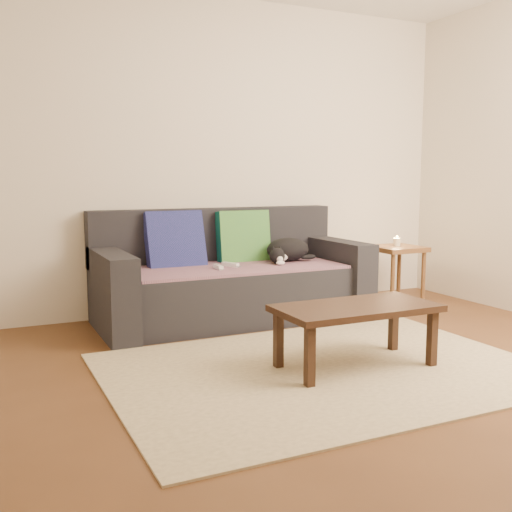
# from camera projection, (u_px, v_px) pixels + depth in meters

# --- Properties ---
(ground) EXTENTS (4.50, 4.50, 0.00)m
(ground) POSITION_uv_depth(u_px,v_px,m) (338.00, 378.00, 3.38)
(ground) COLOR brown
(ground) RESTS_ON ground
(back_wall) EXTENTS (4.50, 0.04, 2.60)m
(back_wall) POSITION_uv_depth(u_px,v_px,m) (210.00, 156.00, 5.01)
(back_wall) COLOR beige
(back_wall) RESTS_ON ground
(sofa) EXTENTS (2.10, 0.94, 0.87)m
(sofa) POSITION_uv_depth(u_px,v_px,m) (230.00, 281.00, 4.75)
(sofa) COLOR #232328
(sofa) RESTS_ON ground
(throw_blanket) EXTENTS (1.66, 0.74, 0.02)m
(throw_blanket) POSITION_uv_depth(u_px,v_px,m) (235.00, 267.00, 4.65)
(throw_blanket) COLOR #412647
(throw_blanket) RESTS_ON sofa
(cushion_navy) EXTENTS (0.46, 0.24, 0.47)m
(cushion_navy) POSITION_uv_depth(u_px,v_px,m) (175.00, 241.00, 4.69)
(cushion_navy) COLOR #121E50
(cushion_navy) RESTS_ON throw_blanket
(cushion_green) EXTENTS (0.44, 0.17, 0.45)m
(cushion_green) POSITION_uv_depth(u_px,v_px,m) (243.00, 238.00, 4.94)
(cushion_green) COLOR #0D5647
(cushion_green) RESTS_ON throw_blanket
(cat) EXTENTS (0.44, 0.33, 0.19)m
(cat) POSITION_uv_depth(u_px,v_px,m) (287.00, 250.00, 4.91)
(cat) COLOR black
(cat) RESTS_ON throw_blanket
(wii_remote_a) EXTENTS (0.10, 0.15, 0.03)m
(wii_remote_a) POSITION_uv_depth(u_px,v_px,m) (230.00, 265.00, 4.63)
(wii_remote_a) COLOR white
(wii_remote_a) RESTS_ON throw_blanket
(wii_remote_b) EXTENTS (0.04, 0.15, 0.03)m
(wii_remote_b) POSITION_uv_depth(u_px,v_px,m) (218.00, 267.00, 4.51)
(wii_remote_b) COLOR white
(wii_remote_b) RESTS_ON throw_blanket
(side_table) EXTENTS (0.42, 0.42, 0.52)m
(side_table) POSITION_uv_depth(u_px,v_px,m) (396.00, 256.00, 5.29)
(side_table) COLOR brown
(side_table) RESTS_ON ground
(candle) EXTENTS (0.06, 0.06, 0.09)m
(candle) POSITION_uv_depth(u_px,v_px,m) (397.00, 242.00, 5.27)
(candle) COLOR beige
(candle) RESTS_ON side_table
(rug) EXTENTS (2.50, 1.80, 0.01)m
(rug) POSITION_uv_depth(u_px,v_px,m) (324.00, 369.00, 3.52)
(rug) COLOR #C7B388
(rug) RESTS_ON ground
(coffee_table) EXTENTS (0.96, 0.48, 0.38)m
(coffee_table) POSITION_uv_depth(u_px,v_px,m) (356.00, 313.00, 3.52)
(coffee_table) COLOR black
(coffee_table) RESTS_ON rug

